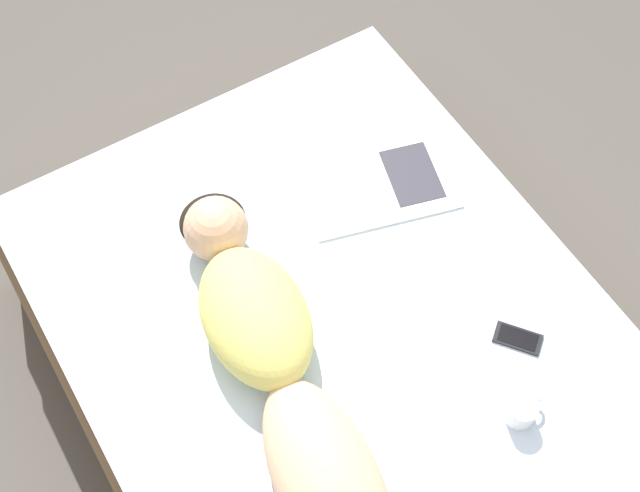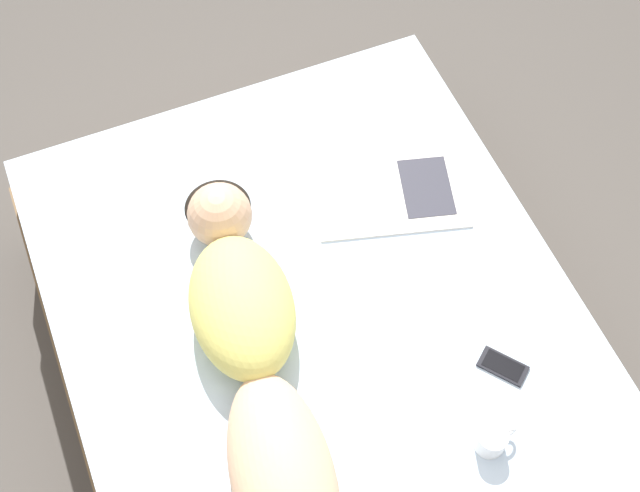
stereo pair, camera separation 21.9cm
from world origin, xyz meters
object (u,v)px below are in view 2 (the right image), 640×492
person (252,350)px  open_magazine (391,191)px  coffee_mug (492,439)px  cell_phone (503,366)px

person → open_magazine: person is taller
coffee_mug → cell_phone: size_ratio=0.79×
coffee_mug → cell_phone: coffee_mug is taller
cell_phone → open_magazine: bearing=55.6°
cell_phone → coffee_mug: bearing=-165.0°
open_magazine → cell_phone: bearing=-70.7°
open_magazine → person: bearing=-131.6°
open_magazine → cell_phone: size_ratio=3.65×
person → coffee_mug: bearing=-34.8°
person → coffee_mug: size_ratio=10.61×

